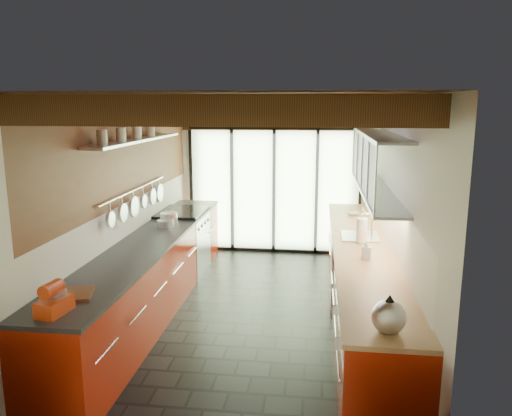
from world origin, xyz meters
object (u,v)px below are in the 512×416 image
paper_towel (362,231)px  bowl (353,214)px  stand_mixer (55,300)px  kettle (389,315)px  soap_bottle (367,250)px

paper_towel → bowl: size_ratio=1.87×
stand_mixer → paper_towel: (2.54, 2.38, 0.04)m
stand_mixer → paper_towel: bearing=43.1°
stand_mixer → kettle: kettle is taller
paper_towel → soap_bottle: bearing=-90.0°
stand_mixer → bowl: stand_mixer is taller
kettle → soap_bottle: bearing=90.0°
stand_mixer → kettle: bearing=-0.2°
stand_mixer → soap_bottle: 3.07m
kettle → bowl: kettle is taller
kettle → paper_towel: paper_towel is taller
kettle → bowl: (0.00, 3.89, -0.11)m
kettle → soap_bottle: kettle is taller
kettle → stand_mixer: bearing=179.8°
stand_mixer → kettle: size_ratio=0.93×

